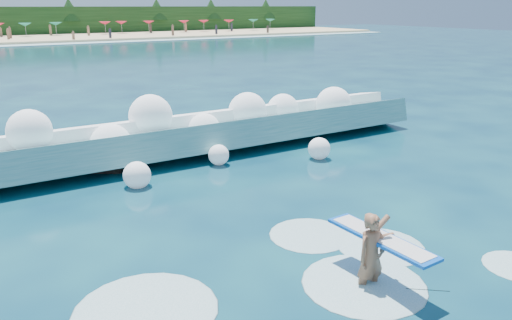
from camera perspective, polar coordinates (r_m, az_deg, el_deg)
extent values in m
plane|color=#082642|center=(11.77, -1.07, -9.22)|extent=(200.00, 200.00, 0.00)
cube|color=teal|center=(18.47, -8.02, 2.20)|extent=(19.99, 3.04, 1.67)
cube|color=white|center=(19.06, -9.07, 4.18)|extent=(19.99, 1.41, 0.78)
cube|color=black|center=(17.53, -17.30, 0.13)|extent=(2.05, 1.93, 0.90)
cube|color=black|center=(19.39, -10.58, 2.63)|extent=(2.23, 2.04, 1.27)
imported|color=#8B5B41|center=(10.07, 13.04, -10.79)|extent=(0.67, 0.45, 1.80)
cube|color=blue|center=(10.14, 14.10, -8.69)|extent=(0.66, 2.48, 0.06)
cube|color=silver|center=(10.13, 14.11, -8.61)|extent=(0.55, 2.27, 0.06)
cylinder|color=black|center=(9.57, 18.94, -13.86)|extent=(0.01, 0.91, 0.43)
sphere|color=white|center=(17.09, -24.46, 3.00)|extent=(1.38, 1.38, 1.38)
sphere|color=white|center=(17.48, -16.26, 1.71)|extent=(1.41, 1.41, 1.41)
sphere|color=white|center=(18.34, -11.95, 4.93)|extent=(1.56, 1.56, 1.56)
sphere|color=white|center=(18.54, -5.92, 3.52)|extent=(1.19, 1.19, 1.19)
sphere|color=white|center=(19.85, -0.96, 5.54)|extent=(1.54, 1.54, 1.54)
sphere|color=white|center=(20.99, 3.10, 5.78)|extent=(1.32, 1.32, 1.32)
sphere|color=white|center=(21.60, 8.85, 6.26)|extent=(1.52, 1.52, 1.52)
sphere|color=white|center=(15.43, -13.44, -1.71)|extent=(0.84, 0.84, 0.84)
sphere|color=white|center=(17.10, -4.29, 0.59)|extent=(0.72, 0.72, 0.72)
sphere|color=white|center=(17.87, 7.23, 1.30)|extent=(0.80, 0.80, 0.80)
ellipsoid|color=silver|center=(10.34, 12.21, -13.69)|extent=(2.46, 2.46, 0.12)
ellipsoid|color=silver|center=(11.86, 14.05, -9.57)|extent=(1.99, 1.99, 0.10)
ellipsoid|color=silver|center=(9.58, -12.47, -16.42)|extent=(2.64, 2.64, 0.13)
ellipsoid|color=silver|center=(12.12, 6.15, -8.51)|extent=(1.95, 1.95, 0.10)
cone|color=#147E67|center=(90.96, -24.90, 13.86)|extent=(2.00, 2.00, 0.50)
cone|color=#147E67|center=(92.46, -21.94, 14.23)|extent=(2.00, 2.00, 0.50)
cone|color=red|center=(93.93, -16.88, 14.75)|extent=(2.00, 2.00, 0.50)
cone|color=red|center=(95.22, -15.13, 14.91)|extent=(2.00, 2.00, 0.50)
cone|color=red|center=(95.83, -12.17, 15.13)|extent=(2.00, 2.00, 0.50)
cone|color=red|center=(97.72, -8.24, 15.36)|extent=(2.00, 2.00, 0.50)
cone|color=red|center=(99.63, -6.00, 15.47)|extent=(2.00, 2.00, 0.50)
cone|color=red|center=(100.97, -3.13, 15.56)|extent=(2.00, 2.00, 0.50)
cone|color=#147E67|center=(104.20, -0.32, 15.64)|extent=(2.00, 2.00, 0.50)
cone|color=#147E67|center=(107.17, 1.63, 15.68)|extent=(2.00, 2.00, 0.50)
cube|color=#8C664C|center=(78.46, -26.25, 12.34)|extent=(0.35, 0.22, 1.50)
cube|color=#262633|center=(89.76, -6.64, 14.52)|extent=(0.35, 0.22, 1.36)
cube|color=#3F332D|center=(79.54, -22.98, 12.76)|extent=(0.35, 0.22, 1.43)
cube|color=brown|center=(97.88, -8.75, 14.66)|extent=(0.35, 0.22, 1.38)
cube|color=#3F332D|center=(86.95, -9.50, 14.35)|extent=(0.35, 0.22, 1.46)
cube|color=#262633|center=(96.21, 3.96, 14.65)|extent=(0.35, 0.22, 1.60)
cube|color=brown|center=(89.71, -1.53, 14.44)|extent=(0.35, 0.22, 1.42)
cube|color=#262633|center=(94.41, 1.35, 14.62)|extent=(0.35, 0.22, 1.57)
cube|color=#8C664C|center=(82.31, -26.50, 12.72)|extent=(0.35, 0.22, 1.60)
cube|color=#262633|center=(93.29, -15.01, 14.18)|extent=(0.35, 0.22, 1.41)
cube|color=brown|center=(83.35, -18.00, 13.62)|extent=(0.35, 0.22, 1.39)
cube|color=#262633|center=(85.50, -6.60, 14.17)|extent=(0.35, 0.22, 1.37)
cube|color=#8C664C|center=(88.49, -25.53, 13.00)|extent=(0.35, 0.22, 1.48)
cube|color=#262633|center=(82.15, -16.32, 13.57)|extent=(0.35, 0.22, 1.60)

